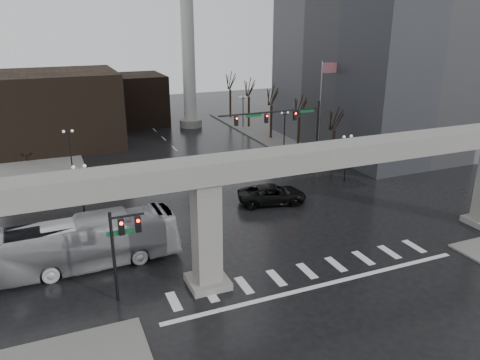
% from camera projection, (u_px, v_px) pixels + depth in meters
% --- Properties ---
extents(ground, '(160.00, 160.00, 0.00)m').
position_uv_depth(ground, '(300.00, 264.00, 33.67)').
color(ground, black).
rests_on(ground, ground).
extents(sidewalk_ne, '(28.00, 36.00, 0.15)m').
position_uv_depth(sidewalk_ne, '(330.00, 128.00, 74.48)').
color(sidewalk_ne, slate).
rests_on(sidewalk_ne, ground).
extents(elevated_guideway, '(48.00, 2.60, 8.70)m').
position_uv_depth(elevated_guideway, '(320.00, 172.00, 31.86)').
color(elevated_guideway, gray).
rests_on(elevated_guideway, ground).
extents(building_far_left, '(16.00, 14.00, 10.00)m').
position_uv_depth(building_far_left, '(57.00, 109.00, 63.44)').
color(building_far_left, black).
rests_on(building_far_left, ground).
extents(building_far_mid, '(10.00, 10.00, 8.00)m').
position_uv_depth(building_far_mid, '(133.00, 100.00, 76.87)').
color(building_far_mid, black).
rests_on(building_far_mid, ground).
extents(smokestack, '(3.60, 3.60, 30.00)m').
position_uv_depth(smokestack, '(188.00, 41.00, 71.49)').
color(smokestack, '#BABAB6').
rests_on(smokestack, ground).
extents(signal_mast_arm, '(12.12, 0.43, 8.00)m').
position_uv_depth(signal_mast_arm, '(288.00, 123.00, 51.39)').
color(signal_mast_arm, black).
rests_on(signal_mast_arm, ground).
extents(signal_left_pole, '(2.30, 0.30, 6.00)m').
position_uv_depth(signal_left_pole, '(122.00, 240.00, 28.28)').
color(signal_left_pole, black).
rests_on(signal_left_pole, ground).
extents(flagpole_assembly, '(2.06, 0.12, 12.00)m').
position_uv_depth(flagpole_assembly, '(323.00, 99.00, 55.92)').
color(flagpole_assembly, silver).
rests_on(flagpole_assembly, ground).
extents(lamp_right_0, '(1.22, 0.32, 5.11)m').
position_uv_depth(lamp_right_0, '(347.00, 150.00, 49.64)').
color(lamp_right_0, black).
rests_on(lamp_right_0, ground).
extents(lamp_right_1, '(1.22, 0.32, 5.11)m').
position_uv_depth(lamp_right_1, '(285.00, 124.00, 61.82)').
color(lamp_right_1, black).
rests_on(lamp_right_1, ground).
extents(lamp_right_2, '(1.22, 0.32, 5.11)m').
position_uv_depth(lamp_right_2, '(243.00, 106.00, 74.01)').
color(lamp_right_2, black).
rests_on(lamp_right_2, ground).
extents(lamp_left_0, '(1.22, 0.32, 5.11)m').
position_uv_depth(lamp_left_0, '(81.00, 183.00, 39.77)').
color(lamp_left_0, black).
rests_on(lamp_left_0, ground).
extents(lamp_left_1, '(1.22, 0.32, 5.11)m').
position_uv_depth(lamp_left_1, '(69.00, 144.00, 51.95)').
color(lamp_left_1, black).
rests_on(lamp_left_1, ground).
extents(lamp_left_2, '(1.22, 0.32, 5.11)m').
position_uv_depth(lamp_left_2, '(62.00, 120.00, 64.13)').
color(lamp_left_2, black).
rests_on(lamp_left_2, ground).
extents(tree_right_0, '(1.09, 1.58, 7.50)m').
position_uv_depth(tree_right_0, '(333.00, 146.00, 53.74)').
color(tree_right_0, black).
rests_on(tree_right_0, ground).
extents(tree_right_1, '(1.09, 1.61, 7.67)m').
position_uv_depth(tree_right_1, '(299.00, 131.00, 60.68)').
color(tree_right_1, black).
rests_on(tree_right_1, ground).
extents(tree_right_2, '(1.10, 1.63, 7.85)m').
position_uv_depth(tree_right_2, '(271.00, 119.00, 67.62)').
color(tree_right_2, black).
rests_on(tree_right_2, ground).
extents(tree_right_3, '(1.11, 1.66, 8.02)m').
position_uv_depth(tree_right_3, '(249.00, 109.00, 74.56)').
color(tree_right_3, black).
rests_on(tree_right_3, ground).
extents(tree_right_4, '(1.12, 1.69, 8.19)m').
position_uv_depth(tree_right_4, '(230.00, 101.00, 81.50)').
color(tree_right_4, black).
rests_on(tree_right_4, ground).
extents(pickup_truck, '(6.98, 4.28, 1.81)m').
position_uv_depth(pickup_truck, '(272.00, 194.00, 44.44)').
color(pickup_truck, black).
rests_on(pickup_truck, ground).
extents(city_bus, '(13.18, 3.42, 3.65)m').
position_uv_depth(city_bus, '(86.00, 243.00, 32.88)').
color(city_bus, '#ABAAAF').
rests_on(city_bus, ground).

